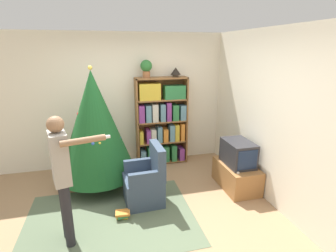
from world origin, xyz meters
TOP-DOWN VIEW (x-y plane):
  - ground_plane at (0.00, 0.00)m, footprint 14.00×14.00m
  - wall_back at (0.00, 1.98)m, footprint 8.00×0.10m
  - wall_right at (1.97, 0.00)m, footprint 0.10×8.00m
  - area_rug at (-0.48, 0.05)m, footprint 2.31×1.71m
  - bookshelf at (0.64, 1.74)m, footprint 1.02×0.31m
  - tv_stand at (1.65, 0.43)m, footprint 0.51×0.88m
  - television at (1.65, 0.43)m, footprint 0.40×0.60m
  - game_remote at (1.49, 0.17)m, footprint 0.04×0.12m
  - christmas_tree at (-0.63, 1.08)m, footprint 1.29×1.29m
  - armchair at (0.07, 0.36)m, footprint 0.59×0.58m
  - standing_person at (-0.99, -0.26)m, footprint 0.70×0.46m
  - potted_plant at (0.36, 1.75)m, footprint 0.22×0.22m
  - table_lamp at (0.93, 1.75)m, footprint 0.20×0.20m
  - book_pile_near_tree at (-0.12, 0.64)m, footprint 0.21×0.16m
  - book_pile_by_chair at (-0.32, 0.03)m, footprint 0.21×0.16m

SIDE VIEW (x-z plane):
  - ground_plane at x=0.00m, z-range 0.00..0.00m
  - area_rug at x=-0.48m, z-range 0.00..0.01m
  - book_pile_near_tree at x=-0.12m, z-range 0.00..0.07m
  - book_pile_by_chair at x=-0.32m, z-range 0.01..0.11m
  - tv_stand at x=1.65m, z-range 0.00..0.42m
  - armchair at x=0.07m, z-range -0.14..0.78m
  - game_remote at x=1.49m, z-range 0.42..0.45m
  - television at x=1.65m, z-range 0.42..0.83m
  - bookshelf at x=0.64m, z-range -0.01..1.76m
  - standing_person at x=-0.99m, z-range 0.15..1.75m
  - christmas_tree at x=-0.63m, z-range 0.07..2.12m
  - wall_back at x=0.00m, z-range 0.00..2.60m
  - wall_right at x=1.97m, z-range 0.00..2.60m
  - table_lamp at x=0.93m, z-range 1.78..1.96m
  - potted_plant at x=0.36m, z-range 1.79..2.12m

